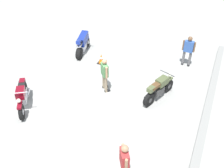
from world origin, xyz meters
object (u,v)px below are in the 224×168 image
Objects in this scene: motorcycle_olive_vintage at (159,89)px; motorcycle_blue_sportbike at (83,43)px; person_in_red_shirt at (124,162)px; traffic_cone at (101,59)px; person_in_blue_shirt at (188,50)px; motorcycle_maroon_cruiser at (22,96)px; person_in_green_shirt at (105,73)px.

motorcycle_olive_vintage is 0.97× the size of motorcycle_blue_sportbike.
person_in_red_shirt is 6.98m from traffic_cone.
person_in_red_shirt reaches higher than person_in_blue_shirt.
person_in_blue_shirt is at bearing -91.35° from motorcycle_blue_sportbike.
motorcycle_maroon_cruiser is (2.74, -4.90, 0.03)m from motorcycle_olive_vintage.
motorcycle_blue_sportbike is (-2.19, -4.85, 0.11)m from motorcycle_olive_vintage.
motorcycle_olive_vintage is 1.04× the size of motorcycle_maroon_cruiser.
person_in_blue_shirt is at bearing 10.36° from motorcycle_olive_vintage.
motorcycle_blue_sportbike is at bearing 95.45° from person_in_red_shirt.
person_in_blue_shirt reaches higher than motorcycle_maroon_cruiser.
traffic_cone is at bearing 89.40° from person_in_red_shirt.
person_in_green_shirt is 4.58m from person_in_blue_shirt.
traffic_cone is at bearing 128.07° from motorcycle_maroon_cruiser.
person_in_red_shirt is at bearing -157.63° from motorcycle_olive_vintage.
person_in_red_shirt is at bearing 178.62° from person_in_blue_shirt.
person_in_red_shirt is at bearing 38.90° from motorcycle_maroon_cruiser.
motorcycle_blue_sportbike is 1.55m from traffic_cone.
motorcycle_maroon_cruiser is at bearing 167.85° from motorcycle_blue_sportbike.
traffic_cone is at bearing 113.07° from person_in_blue_shirt.
motorcycle_maroon_cruiser is at bearing 139.55° from motorcycle_olive_vintage.
motorcycle_olive_vintage is 5.62m from motorcycle_maroon_cruiser.
person_in_green_shirt is at bearing 98.83° from motorcycle_maroon_cruiser.
motorcycle_olive_vintage is 3.56× the size of traffic_cone.
motorcycle_olive_vintage is 3.82m from traffic_cone.
traffic_cone is (1.58, -4.03, -0.64)m from person_in_blue_shirt.
person_in_blue_shirt is (-0.98, 5.41, 0.30)m from motorcycle_blue_sportbike.
motorcycle_blue_sportbike is 3.68× the size of traffic_cone.
person_in_red_shirt reaches higher than motorcycle_blue_sportbike.
person_in_green_shirt is at bearing 90.11° from person_in_red_shirt.
person_in_blue_shirt is (-5.91, 5.46, 0.38)m from motorcycle_maroon_cruiser.
motorcycle_blue_sportbike reaches higher than motorcycle_olive_vintage.
person_in_blue_shirt is (-3.56, 2.88, 0.00)m from person_in_green_shirt.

